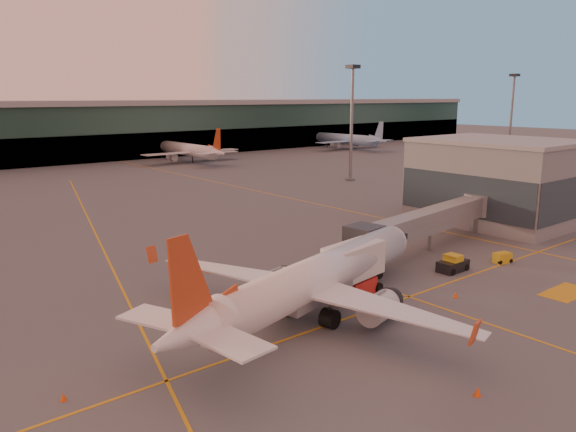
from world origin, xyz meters
TOP-DOWN VIEW (x-y plane):
  - ground at (0.00, 0.00)m, footprint 600.00×600.00m
  - taxi_markings at (-7.32, 44.49)m, footprint 100.12×173.00m
  - gate_building at (41.93, 17.93)m, footprint 18.40×22.40m
  - mast_east_near at (55.00, 62.00)m, footprint 2.40×2.40m
  - mast_east_far at (130.00, 66.00)m, footprint 2.40×2.40m
  - main_airplane at (-5.72, 7.00)m, footprint 34.08×31.07m
  - jet_bridge at (21.49, 14.30)m, footprint 31.40×7.51m
  - catering_truck at (1.09, 8.63)m, footprint 7.01×3.85m
  - gpu_cart at (22.39, 5.40)m, footprint 2.27×1.69m
  - pushback_tug at (15.21, 7.14)m, footprint 3.69×2.04m
  - cone_nose at (16.06, 6.48)m, footprint 0.50×0.50m
  - cone_tail at (-26.93, 6.88)m, footprint 0.42×0.42m
  - cone_wing_right at (-6.10, -9.45)m, footprint 0.48×0.48m
  - cone_wing_left at (-5.93, 23.83)m, footprint 0.47×0.47m
  - cone_fwd at (8.33, 2.04)m, footprint 0.49×0.49m

SIDE VIEW (x-z plane):
  - ground at x=0.00m, z-range 0.00..0.00m
  - taxi_markings at x=-7.32m, z-range 0.00..0.01m
  - cone_tail at x=-26.93m, z-range -0.01..0.53m
  - cone_wing_left at x=-5.93m, z-range -0.01..0.59m
  - cone_wing_right at x=-6.10m, z-range -0.01..0.60m
  - cone_fwd at x=8.33m, z-range -0.01..0.62m
  - cone_nose at x=16.06m, z-range -0.01..0.62m
  - gpu_cart at x=22.39m, z-range -0.01..1.17m
  - pushback_tug at x=15.21m, z-range -0.18..1.71m
  - catering_truck at x=1.09m, z-range 0.35..5.51m
  - main_airplane at x=-5.72m, z-range -1.83..8.61m
  - jet_bridge at x=21.49m, z-range 0.98..6.36m
  - gate_building at x=41.93m, z-range -0.01..12.59m
  - mast_east_near at x=55.00m, z-range 2.06..27.66m
  - mast_east_far at x=130.00m, z-range 2.06..27.66m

